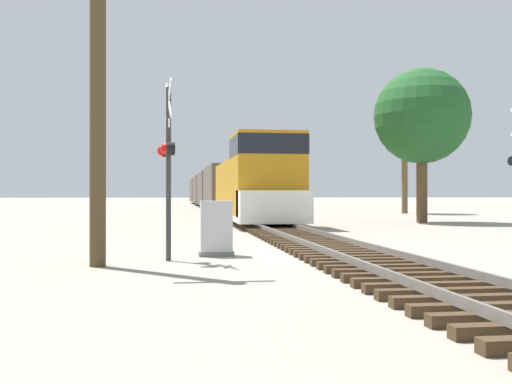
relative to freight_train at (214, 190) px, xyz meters
The scene contains 8 objects.
ground_plane 46.85m from the freight_train, 90.00° to the right, with size 400.00×400.00×0.00m, color gray.
rail_track_bed 46.85m from the freight_train, 90.00° to the right, with size 2.60×160.00×0.31m.
freight_train is the anchor object (origin of this frame).
crossing_signal_near 47.66m from the freight_train, 95.29° to the right, with size 0.43×1.01×4.23m.
relay_cabinet 46.61m from the freight_train, 93.91° to the right, with size 0.87×0.58×1.39m.
utility_pole 48.74m from the freight_train, 96.93° to the right, with size 1.80×0.35×8.12m.
tree_far_right 32.32m from the freight_train, 73.49° to the right, with size 5.16×5.16×8.35m.
tree_mid_background 22.36m from the freight_train, 51.08° to the right, with size 4.12×4.12×8.98m.
Camera 1 is at (-4.28, -14.78, 1.59)m, focal length 42.00 mm.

